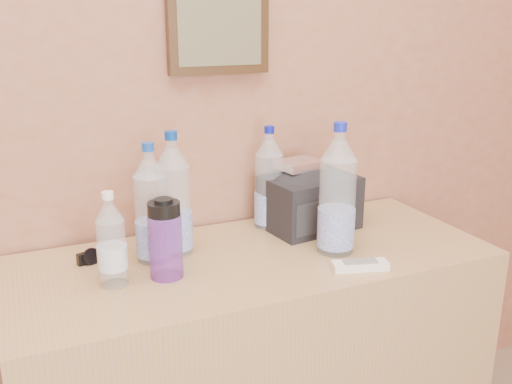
# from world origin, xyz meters

# --- Properties ---
(picture_frame) EXTENTS (0.30, 0.03, 0.25)m
(picture_frame) POSITION_xyz_m (0.30, 1.98, 1.40)
(picture_frame) COLOR #382311
(picture_frame) RESTS_ON room_shell
(dresser) EXTENTS (1.30, 0.54, 0.81)m
(dresser) POSITION_xyz_m (0.30, 1.71, 0.41)
(dresser) COLOR #AC7A4E
(dresser) RESTS_ON ground
(pet_large_a) EXTENTS (0.09, 0.09, 0.32)m
(pet_large_a) POSITION_xyz_m (0.04, 1.79, 0.95)
(pet_large_a) COLOR silver
(pet_large_a) RESTS_ON dresser
(pet_large_b) EXTENTS (0.09, 0.09, 0.34)m
(pet_large_b) POSITION_xyz_m (0.11, 1.82, 0.96)
(pet_large_b) COLOR silver
(pet_large_b) RESTS_ON dresser
(pet_large_c) EXTENTS (0.09, 0.09, 0.32)m
(pet_large_c) POSITION_xyz_m (0.43, 1.90, 0.95)
(pet_large_c) COLOR silver
(pet_large_c) RESTS_ON dresser
(pet_large_d) EXTENTS (0.10, 0.10, 0.36)m
(pet_large_d) POSITION_xyz_m (0.51, 1.64, 0.97)
(pet_large_d) COLOR #C7E6F9
(pet_large_d) RESTS_ON dresser
(pet_small) EXTENTS (0.07, 0.07, 0.24)m
(pet_small) POSITION_xyz_m (-0.09, 1.68, 0.91)
(pet_small) COLOR silver
(pet_small) RESTS_ON dresser
(nalgene_bottle) EXTENTS (0.08, 0.08, 0.21)m
(nalgene_bottle) POSITION_xyz_m (0.04, 1.68, 0.91)
(nalgene_bottle) COLOR purple
(nalgene_bottle) RESTS_ON dresser
(sunglasses) EXTENTS (0.13, 0.08, 0.03)m
(sunglasses) POSITION_xyz_m (-0.10, 1.85, 0.83)
(sunglasses) COLOR black
(sunglasses) RESTS_ON dresser
(ac_remote) EXTENTS (0.15, 0.08, 0.02)m
(ac_remote) POSITION_xyz_m (0.51, 1.52, 0.82)
(ac_remote) COLOR white
(ac_remote) RESTS_ON dresser
(toiletry_bag) EXTENTS (0.29, 0.23, 0.18)m
(toiletry_bag) POSITION_xyz_m (0.54, 1.84, 0.90)
(toiletry_bag) COLOR black
(toiletry_bag) RESTS_ON dresser
(foil_packet) EXTENTS (0.14, 0.12, 0.03)m
(foil_packet) POSITION_xyz_m (0.51, 1.87, 1.01)
(foil_packet) COLOR white
(foil_packet) RESTS_ON toiletry_bag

